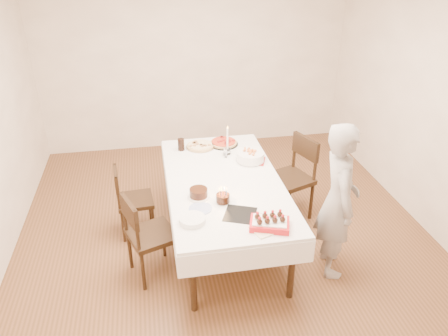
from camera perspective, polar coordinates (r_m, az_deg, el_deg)
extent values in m
plane|color=#51341B|center=(4.88, 0.21, -8.99)|extent=(5.00, 5.00, 0.00)
cube|color=#F6E4CE|center=(6.55, -3.90, 14.05)|extent=(4.50, 0.04, 2.70)
cube|color=#F6E4CE|center=(2.19, 13.08, -19.65)|extent=(4.50, 0.04, 2.70)
cube|color=#F6E4CE|center=(5.09, 26.20, 6.98)|extent=(0.04, 5.00, 2.70)
cube|color=silver|center=(4.62, 0.00, -5.65)|extent=(1.92, 2.42, 0.75)
imported|color=#A59F9B|center=(4.18, 14.66, -4.20)|extent=(0.47, 0.62, 1.55)
cylinder|color=beige|center=(5.10, -3.12, 2.90)|extent=(0.39, 0.39, 0.04)
cylinder|color=red|center=(5.17, -0.05, 3.32)|extent=(0.45, 0.45, 0.04)
cube|color=#B21E1E|center=(4.81, 4.02, 0.95)|extent=(0.29, 0.29, 0.01)
cylinder|color=white|center=(4.78, 3.47, 1.53)|extent=(0.35, 0.35, 0.10)
cylinder|color=white|center=(4.88, 0.45, 3.67)|extent=(0.10, 0.10, 0.34)
cylinder|color=black|center=(5.04, -5.63, 3.07)|extent=(0.09, 0.09, 0.14)
cylinder|color=black|center=(4.13, -3.34, -3.29)|extent=(0.28, 0.28, 0.09)
cube|color=black|center=(3.90, 2.12, -6.10)|extent=(0.36, 0.36, 0.01)
cylinder|color=#361C0E|center=(4.03, -0.15, -3.54)|extent=(0.16, 0.16, 0.14)
cube|color=beige|center=(3.75, 5.80, -7.91)|extent=(0.33, 0.27, 0.02)
cylinder|color=white|center=(3.80, -4.16, -6.75)|extent=(0.30, 0.30, 0.05)
cylinder|color=white|center=(3.98, -3.09, -5.30)|extent=(0.25, 0.25, 0.01)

